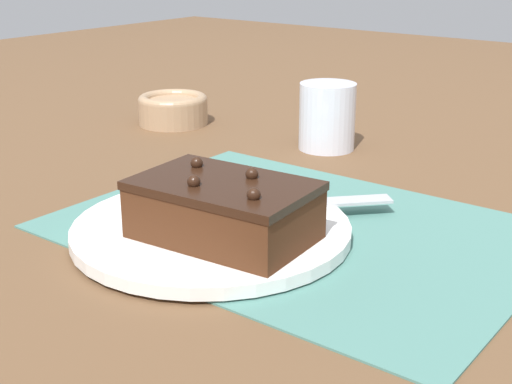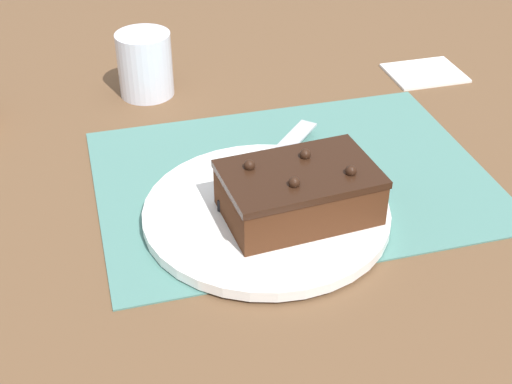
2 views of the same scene
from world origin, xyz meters
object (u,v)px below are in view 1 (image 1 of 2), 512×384
Objects in this scene: chocolate_cake at (224,209)px; small_bowl at (173,108)px; cake_plate at (212,230)px; serving_knife at (251,204)px; drinking_glass at (327,116)px.

chocolate_cake reaches higher than small_bowl.
chocolate_cake is at bearing 139.13° from small_bowl.
cake_plate is 1.51× the size of serving_knife.
serving_knife reaches higher than cake_plate.
drinking_glass is (0.11, -0.36, 0.00)m from chocolate_cake.
serving_knife is 1.95× the size of drinking_glass.
small_bowl reaches higher than serving_knife.
chocolate_cake is (-0.03, 0.02, 0.03)m from cake_plate.
small_bowl reaches higher than cake_plate.
drinking_glass is at bearing -72.37° from chocolate_cake.
drinking_glass is at bearing -76.31° from cake_plate.
drinking_glass is (0.08, -0.34, 0.04)m from cake_plate.
cake_plate is at bearing 103.69° from drinking_glass.
drinking_glass reaches higher than small_bowl.
chocolate_cake is 0.37m from drinking_glass.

